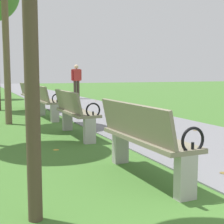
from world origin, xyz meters
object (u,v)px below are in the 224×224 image
park_bench_2 (144,138)px  park_bench_5 (30,95)px  park_bench_3 (75,112)px  park_bench_4 (46,101)px  pedestrian_walking (76,80)px

park_bench_2 → park_bench_5: bearing=90.0°
park_bench_2 → park_bench_3: 2.85m
park_bench_3 → park_bench_2: bearing=-90.0°
park_bench_2 → park_bench_4: (0.00, 5.65, 0.00)m
park_bench_3 → park_bench_5: size_ratio=0.99×
park_bench_3 → pedestrian_walking: bearing=73.1°
park_bench_3 → pedestrian_walking: (2.79, 9.19, 0.44)m
park_bench_5 → park_bench_3: bearing=-90.0°
park_bench_4 → pedestrian_walking: (2.79, 6.40, 0.44)m
park_bench_2 → park_bench_3: (-0.00, 2.85, 0.00)m
park_bench_4 → pedestrian_walking: pedestrian_walking is taller
park_bench_4 → park_bench_5: bearing=90.0°
park_bench_5 → park_bench_2: bearing=-90.0°
park_bench_3 → park_bench_5: (0.00, 5.42, 0.00)m
pedestrian_walking → park_bench_4: bearing=-113.6°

